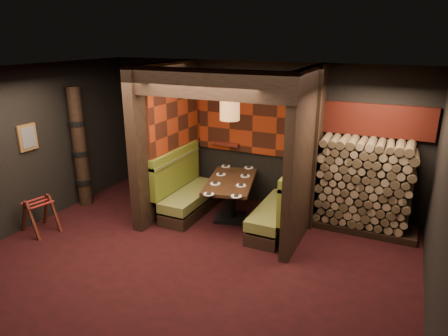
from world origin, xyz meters
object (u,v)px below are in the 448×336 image
booth_bench_right (281,210)px  dining_table (231,192)px  pendant_lamp (230,107)px  firewood_stack (369,186)px  luggage_rack (39,214)px  booth_bench_left (187,193)px  totem_column (80,148)px

booth_bench_right → dining_table: 1.01m
dining_table → pendant_lamp: (-0.00, -0.05, 1.59)m
pendant_lamp → firewood_stack: pendant_lamp is taller
dining_table → pendant_lamp: 1.59m
dining_table → booth_bench_right: bearing=-3.8°
luggage_rack → dining_table: bearing=33.6°
booth_bench_left → luggage_rack: bearing=-136.8°
totem_column → firewood_stack: 5.49m
luggage_rack → totem_column: size_ratio=0.30×
pendant_lamp → firewood_stack: size_ratio=0.54×
booth_bench_left → pendant_lamp: 1.96m
dining_table → totem_column: 3.12m
booth_bench_left → firewood_stack: (3.25, 0.70, 0.42)m
totem_column → booth_bench_left: bearing=14.8°
totem_column → booth_bench_right: bearing=7.9°
luggage_rack → pendant_lamp: bearing=32.9°
booth_bench_left → pendant_lamp: pendant_lamp is taller
luggage_rack → totem_column: bearing=97.1°
dining_table → totem_column: (-2.99, -0.62, 0.64)m
booth_bench_left → dining_table: (0.90, 0.07, 0.15)m
pendant_lamp → booth_bench_left: bearing=-179.0°
booth_bench_left → pendant_lamp: bearing=1.0°
dining_table → firewood_stack: (2.35, 0.63, 0.27)m
booth_bench_right → firewood_stack: 1.58m
booth_bench_right → luggage_rack: 4.23m
luggage_rack → totem_column: (-0.16, 1.26, 0.85)m
luggage_rack → firewood_stack: 5.78m
dining_table → luggage_rack: (-2.83, -1.88, -0.21)m
booth_bench_right → luggage_rack: (-3.82, -1.81, -0.06)m
booth_bench_right → totem_column: bearing=-172.1°
booth_bench_right → firewood_stack: bearing=27.3°
booth_bench_right → luggage_rack: size_ratio=2.26×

